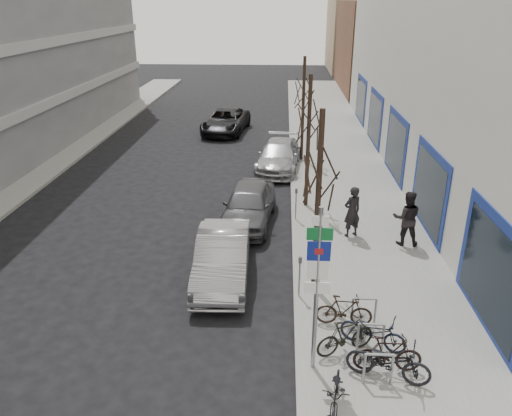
# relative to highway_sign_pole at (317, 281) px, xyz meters

# --- Properties ---
(ground) EXTENTS (120.00, 120.00, 0.00)m
(ground) POSITION_rel_highway_sign_pole_xyz_m (-2.40, 0.01, -2.46)
(ground) COLOR black
(ground) RESTS_ON ground
(sidewalk_east) EXTENTS (5.00, 70.00, 0.15)m
(sidewalk_east) POSITION_rel_highway_sign_pole_xyz_m (2.10, 10.01, -2.38)
(sidewalk_east) COLOR slate
(sidewalk_east) RESTS_ON ground
(brick_building_far) EXTENTS (12.00, 14.00, 8.00)m
(brick_building_far) POSITION_rel_highway_sign_pole_xyz_m (10.60, 40.01, 1.54)
(brick_building_far) COLOR brown
(brick_building_far) RESTS_ON ground
(tan_building_far) EXTENTS (13.00, 12.00, 9.00)m
(tan_building_far) POSITION_rel_highway_sign_pole_xyz_m (11.10, 55.01, 2.04)
(tan_building_far) COLOR #937A5B
(tan_building_far) RESTS_ON ground
(highway_sign_pole) EXTENTS (0.55, 0.10, 4.20)m
(highway_sign_pole) POSITION_rel_highway_sign_pole_xyz_m (0.00, 0.00, 0.00)
(highway_sign_pole) COLOR gray
(highway_sign_pole) RESTS_ON ground
(bike_rack) EXTENTS (0.66, 2.26, 0.83)m
(bike_rack) POSITION_rel_highway_sign_pole_xyz_m (1.40, 0.61, -1.80)
(bike_rack) COLOR gray
(bike_rack) RESTS_ON sidewalk_east
(tree_near) EXTENTS (1.80, 1.80, 5.50)m
(tree_near) POSITION_rel_highway_sign_pole_xyz_m (0.20, 3.51, 1.65)
(tree_near) COLOR black
(tree_near) RESTS_ON ground
(tree_mid) EXTENTS (1.80, 1.80, 5.50)m
(tree_mid) POSITION_rel_highway_sign_pole_xyz_m (0.20, 10.01, 1.65)
(tree_mid) COLOR black
(tree_mid) RESTS_ON ground
(tree_far) EXTENTS (1.80, 1.80, 5.50)m
(tree_far) POSITION_rel_highway_sign_pole_xyz_m (0.20, 16.51, 1.65)
(tree_far) COLOR black
(tree_far) RESTS_ON ground
(meter_front) EXTENTS (0.10, 0.08, 1.27)m
(meter_front) POSITION_rel_highway_sign_pole_xyz_m (-0.25, 3.01, -1.54)
(meter_front) COLOR gray
(meter_front) RESTS_ON sidewalk_east
(meter_mid) EXTENTS (0.10, 0.08, 1.27)m
(meter_mid) POSITION_rel_highway_sign_pole_xyz_m (-0.25, 8.51, -1.54)
(meter_mid) COLOR gray
(meter_mid) RESTS_ON sidewalk_east
(meter_back) EXTENTS (0.10, 0.08, 1.27)m
(meter_back) POSITION_rel_highway_sign_pole_xyz_m (-0.25, 14.01, -1.54)
(meter_back) COLOR gray
(meter_back) RESTS_ON sidewalk_east
(bike_near_left) EXTENTS (0.72, 1.60, 0.94)m
(bike_near_left) POSITION_rel_highway_sign_pole_xyz_m (0.41, -1.27, -1.84)
(bike_near_left) COLOR black
(bike_near_left) RESTS_ON sidewalk_east
(bike_near_right) EXTENTS (1.60, 0.49, 0.97)m
(bike_near_right) POSITION_rel_highway_sign_pole_xyz_m (1.69, -0.05, -1.83)
(bike_near_right) COLOR black
(bike_near_right) RESTS_ON sidewalk_east
(bike_mid_curb) EXTENTS (1.72, 1.14, 1.01)m
(bike_mid_curb) POSITION_rel_highway_sign_pole_xyz_m (1.50, 0.84, -1.80)
(bike_mid_curb) COLOR black
(bike_mid_curb) RESTS_ON sidewalk_east
(bike_mid_inner) EXTENTS (1.62, 1.09, 0.95)m
(bike_mid_inner) POSITION_rel_highway_sign_pole_xyz_m (0.79, 0.56, -1.83)
(bike_mid_inner) COLOR black
(bike_mid_inner) RESTS_ON sidewalk_east
(bike_far_curb) EXTENTS (1.97, 1.07, 1.15)m
(bike_far_curb) POSITION_rel_highway_sign_pole_xyz_m (1.65, -0.32, -1.73)
(bike_far_curb) COLOR black
(bike_far_curb) RESTS_ON sidewalk_east
(bike_far_inner) EXTENTS (1.52, 0.54, 0.91)m
(bike_far_inner) POSITION_rel_highway_sign_pole_xyz_m (0.88, 1.68, -1.85)
(bike_far_inner) COLOR black
(bike_far_inner) RESTS_ON sidewalk_east
(parked_car_front) EXTENTS (1.75, 4.58, 1.49)m
(parked_car_front) POSITION_rel_highway_sign_pole_xyz_m (-2.60, 4.14, -1.71)
(parked_car_front) COLOR #96959A
(parked_car_front) RESTS_ON ground
(parked_car_mid) EXTENTS (2.20, 4.65, 1.54)m
(parked_car_mid) POSITION_rel_highway_sign_pole_xyz_m (-2.08, 8.40, -1.69)
(parked_car_mid) COLOR #4B4B50
(parked_car_mid) RESTS_ON ground
(parked_car_back) EXTENTS (2.52, 5.13, 1.43)m
(parked_car_back) POSITION_rel_highway_sign_pole_xyz_m (-1.00, 15.15, -1.74)
(parked_car_back) COLOR #A0A0A5
(parked_car_back) RESTS_ON ground
(lane_car) EXTENTS (3.10, 5.64, 1.50)m
(lane_car) POSITION_rel_highway_sign_pole_xyz_m (-4.58, 22.80, -1.71)
(lane_car) COLOR black
(lane_car) RESTS_ON ground
(pedestrian_near) EXTENTS (0.82, 0.73, 1.89)m
(pedestrian_near) POSITION_rel_highway_sign_pole_xyz_m (1.72, 7.13, -1.36)
(pedestrian_near) COLOR black
(pedestrian_near) RESTS_ON sidewalk_east
(pedestrian_far) EXTENTS (0.77, 0.56, 1.99)m
(pedestrian_far) POSITION_rel_highway_sign_pole_xyz_m (3.52, 6.59, -1.31)
(pedestrian_far) COLOR black
(pedestrian_far) RESTS_ON sidewalk_east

